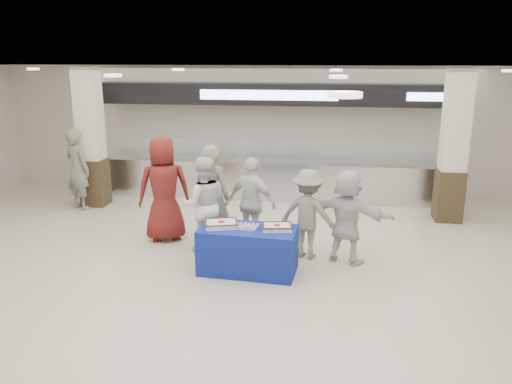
% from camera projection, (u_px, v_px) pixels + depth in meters
% --- Properties ---
extents(ground, '(14.00, 14.00, 0.00)m').
position_uv_depth(ground, '(226.00, 297.00, 7.34)').
color(ground, beige).
rests_on(ground, ground).
extents(serving_line, '(8.70, 0.85, 2.80)m').
position_uv_depth(serving_line, '(270.00, 152.00, 12.18)').
color(serving_line, silver).
rests_on(serving_line, ground).
extents(column_left, '(0.55, 0.55, 3.20)m').
position_uv_depth(column_left, '(91.00, 141.00, 11.49)').
color(column_left, '#332617').
rests_on(column_left, ground).
extents(column_right, '(0.55, 0.55, 3.20)m').
position_uv_depth(column_right, '(453.00, 150.00, 10.39)').
color(column_right, '#332617').
rests_on(column_right, ground).
extents(display_table, '(1.60, 0.90, 0.75)m').
position_uv_depth(display_table, '(248.00, 250.00, 8.11)').
color(display_table, navy).
rests_on(display_table, ground).
extents(sheet_cake_left, '(0.60, 0.52, 0.10)m').
position_uv_depth(sheet_cake_left, '(221.00, 224.00, 8.07)').
color(sheet_cake_left, white).
rests_on(sheet_cake_left, display_table).
extents(sheet_cake_right, '(0.50, 0.41, 0.10)m').
position_uv_depth(sheet_cake_right, '(277.00, 227.00, 7.94)').
color(sheet_cake_right, white).
rests_on(sheet_cake_right, display_table).
extents(cupcake_tray, '(0.37, 0.29, 0.06)m').
position_uv_depth(cupcake_tray, '(246.00, 227.00, 8.01)').
color(cupcake_tray, silver).
rests_on(cupcake_tray, display_table).
extents(civilian_maroon, '(1.15, 0.95, 2.01)m').
position_uv_depth(civilian_maroon, '(164.00, 189.00, 9.39)').
color(civilian_maroon, maroon).
rests_on(civilian_maroon, ground).
extents(soldier_a, '(0.81, 0.68, 1.90)m').
position_uv_depth(soldier_a, '(213.00, 196.00, 9.10)').
color(soldier_a, slate).
rests_on(soldier_a, ground).
extents(chef_tall, '(1.00, 0.88, 1.74)m').
position_uv_depth(chef_tall, '(204.00, 204.00, 8.89)').
color(chef_tall, white).
rests_on(chef_tall, ground).
extents(chef_short, '(1.06, 0.78, 1.68)m').
position_uv_depth(chef_short, '(252.00, 203.00, 9.09)').
color(chef_short, white).
rests_on(chef_short, ground).
extents(soldier_b, '(1.15, 0.86, 1.58)m').
position_uv_depth(soldier_b, '(308.00, 214.00, 8.61)').
color(soldier_b, slate).
rests_on(soldier_b, ground).
extents(civilian_white, '(1.58, 1.05, 1.63)m').
position_uv_depth(civilian_white, '(347.00, 216.00, 8.38)').
color(civilian_white, silver).
rests_on(civilian_white, ground).
extents(soldier_bg, '(0.81, 0.70, 1.86)m').
position_uv_depth(soldier_bg, '(78.00, 169.00, 11.34)').
color(soldier_bg, slate).
rests_on(soldier_bg, ground).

